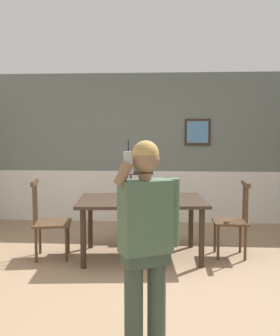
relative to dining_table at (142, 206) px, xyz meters
name	(u,v)px	position (x,y,z in m)	size (l,w,h in m)	color
ground_plane	(145,277)	(0.09, -0.75, -0.68)	(7.39, 7.39, 0.00)	#9E7F60
room_back_partition	(154,151)	(0.09, 2.12, 0.61)	(6.72, 0.17, 2.68)	slate
dining_table	(142,206)	(0.00, 0.00, 0.00)	(1.72, 1.20, 0.77)	#38281E
chair_near_window	(233,220)	(1.20, 0.11, -0.20)	(0.43, 0.43, 1.00)	#513823
chair_by_doorway	(49,221)	(-1.20, -0.11, -0.20)	(0.55, 0.55, 1.03)	#513823
chair_at_table_head	(140,208)	(-0.09, 0.92, -0.21)	(0.49, 0.49, 1.03)	#2D2319
person_figure	(146,235)	(0.18, -2.29, 0.21)	(0.47, 0.35, 1.59)	#3A493A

